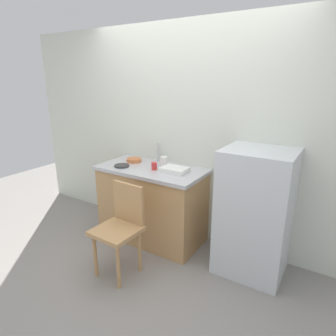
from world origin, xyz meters
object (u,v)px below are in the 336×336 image
object	(u,v)px
terracotta_bowl	(134,160)
cup_red	(154,166)
refrigerator	(255,213)
cup_white	(164,161)
dish_tray	(175,170)
hotplate	(122,166)
chair	(121,226)

from	to	relation	value
terracotta_bowl	cup_red	bearing A→B (deg)	-18.25
refrigerator	cup_white	size ratio (longest dim) A/B	11.43
dish_tray	hotplate	bearing A→B (deg)	-166.30
hotplate	cup_red	xyz separation A→B (m)	(0.38, 0.10, 0.03)
dish_tray	cup_red	world-z (taller)	cup_red
chair	cup_white	bearing A→B (deg)	94.26
dish_tray	terracotta_bowl	xyz separation A→B (m)	(-0.62, 0.08, -0.00)
chair	dish_tray	bearing A→B (deg)	76.78
chair	hotplate	world-z (taller)	hotplate
dish_tray	cup_white	xyz separation A→B (m)	(-0.22, 0.13, 0.03)
cup_white	refrigerator	bearing A→B (deg)	-5.77
cup_white	cup_red	bearing A→B (deg)	-94.24
dish_tray	terracotta_bowl	world-z (taller)	dish_tray
chair	hotplate	distance (m)	0.79
cup_red	hotplate	bearing A→B (deg)	-165.02
refrigerator	terracotta_bowl	bearing A→B (deg)	177.64
chair	cup_white	distance (m)	0.93
chair	cup_red	xyz separation A→B (m)	(-0.04, 0.64, 0.42)
terracotta_bowl	cup_white	size ratio (longest dim) A/B	1.64
dish_tray	cup_red	bearing A→B (deg)	-168.43
dish_tray	cup_white	world-z (taller)	cup_white
cup_red	cup_white	bearing A→B (deg)	85.76
dish_tray	hotplate	xyz separation A→B (m)	(-0.61, -0.15, -0.02)
terracotta_bowl	refrigerator	bearing A→B (deg)	-2.36
terracotta_bowl	cup_red	distance (m)	0.41
refrigerator	cup_red	size ratio (longest dim) A/B	15.09
chair	terracotta_bowl	size ratio (longest dim) A/B	5.01
cup_white	hotplate	bearing A→B (deg)	-144.79
refrigerator	hotplate	xyz separation A→B (m)	(-1.50, -0.17, 0.27)
chair	dish_tray	xyz separation A→B (m)	(0.19, 0.69, 0.41)
refrigerator	chair	bearing A→B (deg)	-146.66
refrigerator	cup_white	world-z (taller)	refrigerator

